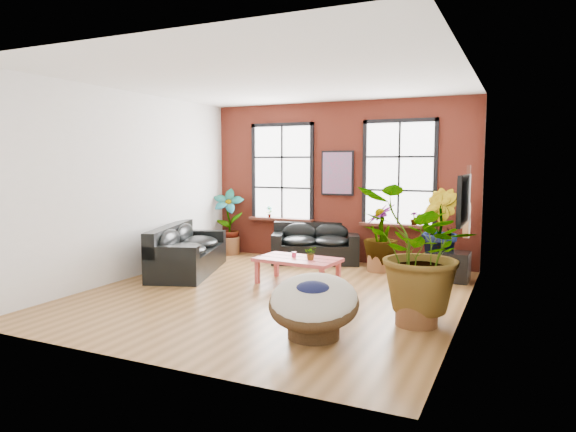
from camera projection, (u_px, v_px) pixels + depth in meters
name	position (u px, v px, depth m)	size (l,w,h in m)	color
room	(277.00, 189.00, 8.51)	(6.04, 6.54, 3.54)	brown
sofa_back	(315.00, 245.00, 11.25)	(2.06, 1.51, 0.85)	black
sofa_left	(185.00, 251.00, 10.19)	(1.70, 2.55, 0.93)	black
coffee_table	(298.00, 261.00, 9.22)	(1.54, 0.97, 0.57)	#B74142
papasan_chair	(314.00, 303.00, 6.39)	(1.36, 1.37, 0.85)	#3B2815
poster	(337.00, 173.00, 11.23)	(0.74, 0.06, 0.98)	black
tv_wall_unit	(465.00, 205.00, 7.71)	(0.13, 1.86, 1.20)	black
media_box	(451.00, 266.00, 9.48)	(0.66, 0.55, 0.54)	black
pot_back_left	(228.00, 245.00, 12.26)	(0.59, 0.59, 0.41)	brown
pot_back_right	(437.00, 265.00, 9.96)	(0.69, 0.69, 0.39)	brown
pot_right_wall	(417.00, 310.00, 6.90)	(0.69, 0.69, 0.42)	brown
pot_mid	(379.00, 263.00, 10.31)	(0.58, 0.58, 0.33)	brown
floor_plant_back_left	(228.00, 219.00, 12.17)	(0.74, 0.50, 1.41)	#13481B
floor_plant_back_right	(438.00, 228.00, 9.90)	(0.84, 0.68, 1.53)	#13481B
floor_plant_right_wall	(418.00, 250.00, 6.83)	(1.54, 1.33, 1.71)	#13481B
floor_plant_mid	(381.00, 234.00, 10.27)	(0.68, 0.68, 1.22)	#13481B
table_plant	(311.00, 253.00, 9.03)	(0.22, 0.19, 0.25)	#13481B
sill_plant_left	(269.00, 212.00, 11.96)	(0.14, 0.10, 0.27)	#13481B
sill_plant_right	(414.00, 218.00, 10.57)	(0.15, 0.15, 0.27)	#13481B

